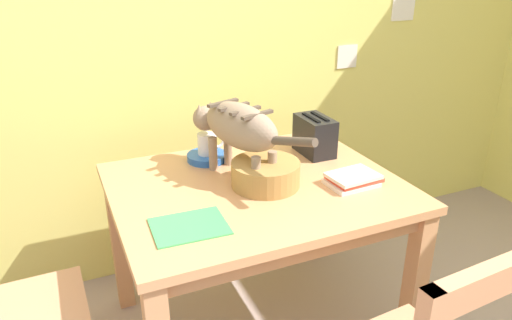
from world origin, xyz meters
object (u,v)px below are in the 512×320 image
object	(u,v)px
coffee_mug	(207,144)
wooden_chair_far	(6,319)
wicker_basket	(266,173)
cat	(237,127)
magazine	(189,226)
dining_table	(256,204)
book_stack	(353,179)
toaster	(315,136)
saucer_bowl	(207,157)

from	to	relation	value
coffee_mug	wooden_chair_far	xyz separation A→B (m)	(-0.84, -0.40, -0.34)
coffee_mug	wicker_basket	world-z (taller)	coffee_mug
coffee_mug	cat	bearing A→B (deg)	-73.10
magazine	wooden_chair_far	world-z (taller)	wooden_chair_far
dining_table	coffee_mug	bearing A→B (deg)	108.08
cat	book_stack	xyz separation A→B (m)	(0.38, -0.26, -0.19)
wicker_basket	cat	bearing A→B (deg)	116.34
wooden_chair_far	book_stack	bearing A→B (deg)	86.21
dining_table	magazine	xyz separation A→B (m)	(-0.34, -0.22, 0.09)
toaster	wooden_chair_far	size ratio (longest dim) A/B	0.21
dining_table	coffee_mug	size ratio (longest dim) A/B	9.17
saucer_bowl	wicker_basket	size ratio (longest dim) A/B	0.65
book_stack	coffee_mug	bearing A→B (deg)	133.74
wicker_basket	magazine	bearing A→B (deg)	-153.05
saucer_bowl	wooden_chair_far	world-z (taller)	wooden_chair_far
magazine	toaster	world-z (taller)	toaster
saucer_bowl	wooden_chair_far	xyz separation A→B (m)	(-0.83, -0.40, -0.28)
book_stack	wicker_basket	size ratio (longest dim) A/B	0.79
saucer_bowl	book_stack	distance (m)	0.64
coffee_mug	wicker_basket	size ratio (longest dim) A/B	0.45
cat	toaster	bearing A→B (deg)	-6.30
magazine	toaster	bearing A→B (deg)	31.83
dining_table	coffee_mug	distance (m)	0.36
magazine	coffee_mug	bearing A→B (deg)	67.65
magazine	book_stack	size ratio (longest dim) A/B	1.17
wicker_basket	wooden_chair_far	xyz separation A→B (m)	(-0.96, -0.07, -0.32)
cat	toaster	world-z (taller)	cat
toaster	saucer_bowl	bearing A→B (deg)	165.62
cat	wooden_chair_far	xyz separation A→B (m)	(-0.90, -0.20, -0.47)
wicker_basket	toaster	xyz separation A→B (m)	(0.34, 0.21, 0.03)
book_stack	wooden_chair_far	bearing A→B (deg)	177.27
book_stack	magazine	bearing A→B (deg)	-175.42
dining_table	cat	xyz separation A→B (m)	(-0.04, 0.10, 0.30)
toaster	wooden_chair_far	world-z (taller)	wooden_chair_far
cat	wooden_chair_far	world-z (taller)	cat
magazine	dining_table	bearing A→B (deg)	35.07
toaster	wooden_chair_far	distance (m)	1.38
magazine	toaster	xyz separation A→B (m)	(0.70, 0.40, 0.08)
coffee_mug	toaster	xyz separation A→B (m)	(0.46, -0.12, 0.01)
wicker_basket	coffee_mug	bearing A→B (deg)	110.70
saucer_bowl	wicker_basket	distance (m)	0.36
book_stack	toaster	bearing A→B (deg)	86.22
wooden_chair_far	saucer_bowl	bearing A→B (deg)	114.58
cat	toaster	xyz separation A→B (m)	(0.40, 0.08, -0.12)
cat	coffee_mug	size ratio (longest dim) A/B	5.36
cat	saucer_bowl	distance (m)	0.29
wicker_basket	toaster	bearing A→B (deg)	31.92
dining_table	toaster	world-z (taller)	toaster
cat	coffee_mug	distance (m)	0.25
cat	book_stack	distance (m)	0.50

